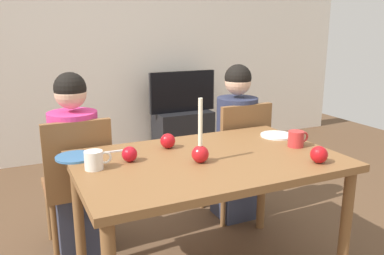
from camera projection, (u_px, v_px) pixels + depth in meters
back_wall at (98, 39)px, 4.28m from camera, size 6.40×0.10×2.60m
dining_table at (208, 172)px, 2.15m from camera, size 1.40×0.90×0.75m
chair_left at (78, 178)px, 2.48m from camera, size 0.40×0.40×0.90m
chair_right at (238, 154)px, 2.96m from camera, size 0.40×0.40×0.90m
person_left_child at (76, 168)px, 2.49m from camera, size 0.30×0.30×1.17m
person_right_child at (236, 145)px, 2.97m from camera, size 0.30×0.30×1.17m
tv_stand at (183, 132)px, 4.63m from camera, size 0.64×0.40×0.48m
tv at (183, 92)px, 4.51m from camera, size 0.79×0.05×0.46m
candle_centerpiece at (200, 150)px, 2.04m from camera, size 0.09×0.09×0.34m
plate_left at (75, 157)px, 2.12m from camera, size 0.21×0.21×0.01m
plate_right at (277, 135)px, 2.54m from camera, size 0.21×0.21×0.01m
mug_left at (94, 160)px, 1.95m from camera, size 0.14×0.09×0.09m
mug_right at (296, 139)px, 2.31m from camera, size 0.14×0.09×0.09m
fork_left at (107, 152)px, 2.20m from camera, size 0.18×0.02×0.01m
apple_near_candle at (130, 154)px, 2.06m from camera, size 0.08×0.08×0.08m
apple_by_left_plate at (319, 155)px, 2.04m from camera, size 0.09×0.09×0.09m
apple_by_right_mug at (168, 141)px, 2.28m from camera, size 0.09×0.09×0.09m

